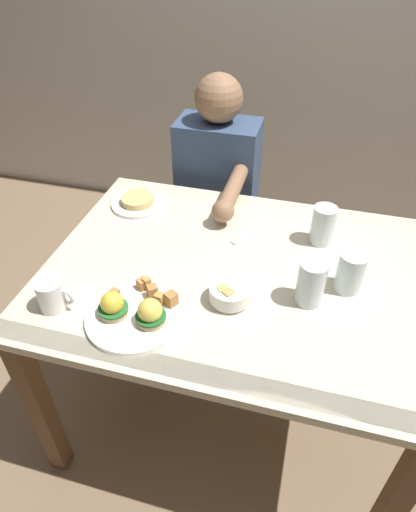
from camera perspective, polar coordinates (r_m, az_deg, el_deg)
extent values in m
plane|color=#7F664C|center=(1.96, 2.75, -18.44)|extent=(6.00, 6.00, 0.00)
cube|color=beige|center=(1.40, 3.64, -2.34)|extent=(1.20, 0.90, 0.03)
cube|color=#3F7F51|center=(1.13, -0.85, -14.96)|extent=(1.20, 0.06, 0.00)
cube|color=#3F7F51|center=(1.71, 6.56, 6.57)|extent=(1.20, 0.06, 0.00)
cube|color=brown|center=(1.62, -20.72, -17.80)|extent=(0.06, 0.06, 0.71)
cube|color=brown|center=(1.49, 22.84, -27.14)|extent=(0.06, 0.06, 0.71)
cube|color=brown|center=(2.07, -9.34, -0.24)|extent=(0.06, 0.06, 0.71)
cube|color=brown|center=(1.97, 21.73, -5.59)|extent=(0.06, 0.06, 0.71)
cylinder|color=white|center=(1.26, -9.47, -7.67)|extent=(0.27, 0.27, 0.01)
cylinder|color=tan|center=(1.26, -12.03, -6.95)|extent=(0.08, 0.08, 0.02)
cylinder|color=#286B2D|center=(1.25, -12.11, -6.57)|extent=(0.08, 0.08, 0.01)
sphere|color=yellow|center=(1.24, -12.23, -5.90)|extent=(0.06, 0.06, 0.06)
cylinder|color=tan|center=(1.22, -7.34, -8.03)|extent=(0.08, 0.08, 0.02)
cylinder|color=#236028|center=(1.21, -7.38, -7.65)|extent=(0.08, 0.08, 0.01)
sphere|color=#F7DB56|center=(1.20, -7.47, -6.95)|extent=(0.07, 0.07, 0.07)
cube|color=#B77A42|center=(1.28, -7.15, -4.53)|extent=(0.04, 0.04, 0.04)
cube|color=tan|center=(1.31, -7.87, -3.52)|extent=(0.03, 0.03, 0.04)
cube|color=tan|center=(1.26, -6.24, -5.47)|extent=(0.03, 0.03, 0.03)
cube|color=#B77A42|center=(1.32, -8.42, -3.55)|extent=(0.04, 0.04, 0.03)
cube|color=#B77A42|center=(1.29, -11.91, -4.99)|extent=(0.03, 0.03, 0.04)
cube|color=#B77A42|center=(1.26, -4.76, -5.50)|extent=(0.04, 0.04, 0.04)
cylinder|color=white|center=(1.29, 2.79, -5.61)|extent=(0.10, 0.10, 0.01)
cylinder|color=white|center=(1.27, 2.83, -4.73)|extent=(0.12, 0.12, 0.04)
cube|color=#EA6B70|center=(1.27, 2.84, -5.00)|extent=(0.04, 0.04, 0.03)
cube|color=#F4DB66|center=(1.26, 3.29, -4.93)|extent=(0.03, 0.03, 0.02)
cube|color=#EA6B70|center=(1.28, 3.16, -4.52)|extent=(0.03, 0.03, 0.02)
cube|color=#F4A85B|center=(1.25, 2.59, -5.02)|extent=(0.04, 0.04, 0.03)
cube|color=#F4DB66|center=(1.29, 2.50, -3.71)|extent=(0.02, 0.02, 0.02)
cube|color=#F4DB66|center=(1.26, 1.91, -4.55)|extent=(0.04, 0.04, 0.03)
cube|color=#F4A85B|center=(1.27, 4.24, -5.05)|extent=(0.03, 0.03, 0.02)
cube|color=#EA6B70|center=(1.25, 2.26, -5.10)|extent=(0.03, 0.03, 0.02)
cylinder|color=white|center=(1.32, -19.46, -4.69)|extent=(0.08, 0.08, 0.09)
cylinder|color=black|center=(1.29, -19.85, -3.36)|extent=(0.07, 0.07, 0.01)
torus|color=white|center=(1.30, -17.87, -5.02)|extent=(0.06, 0.01, 0.06)
cube|color=silver|center=(1.55, 5.96, 2.89)|extent=(0.08, 0.10, 0.00)
cube|color=silver|center=(1.51, 3.71, 1.89)|extent=(0.04, 0.04, 0.00)
cylinder|color=silver|center=(1.35, 17.84, -2.01)|extent=(0.08, 0.08, 0.13)
cylinder|color=silver|center=(1.37, 17.60, -2.92)|extent=(0.07, 0.07, 0.07)
cylinder|color=silver|center=(1.28, 13.10, -3.37)|extent=(0.08, 0.08, 0.14)
cylinder|color=silver|center=(1.30, 12.86, -4.61)|extent=(0.07, 0.07, 0.06)
cylinder|color=silver|center=(1.52, 14.56, 3.87)|extent=(0.08, 0.08, 0.13)
cylinder|color=silver|center=(1.54, 14.36, 2.80)|extent=(0.07, 0.07, 0.06)
cylinder|color=white|center=(1.71, -8.98, 6.67)|extent=(0.20, 0.20, 0.01)
cylinder|color=#DBBC70|center=(1.70, -9.04, 7.18)|extent=(0.12, 0.12, 0.02)
cylinder|color=#33333D|center=(2.18, -1.88, -1.86)|extent=(0.11, 0.11, 0.45)
cylinder|color=#33333D|center=(2.14, 2.74, -2.69)|extent=(0.11, 0.11, 0.45)
cube|color=#384C70|center=(1.96, 1.24, 10.08)|extent=(0.34, 0.20, 0.50)
sphere|color=#936B4C|center=(1.82, 1.40, 19.62)|extent=(0.19, 0.19, 0.19)
cylinder|color=#936B4C|center=(1.68, 3.17, 8.52)|extent=(0.06, 0.30, 0.06)
sphere|color=#936B4C|center=(1.55, 1.94, 5.81)|extent=(0.08, 0.08, 0.08)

